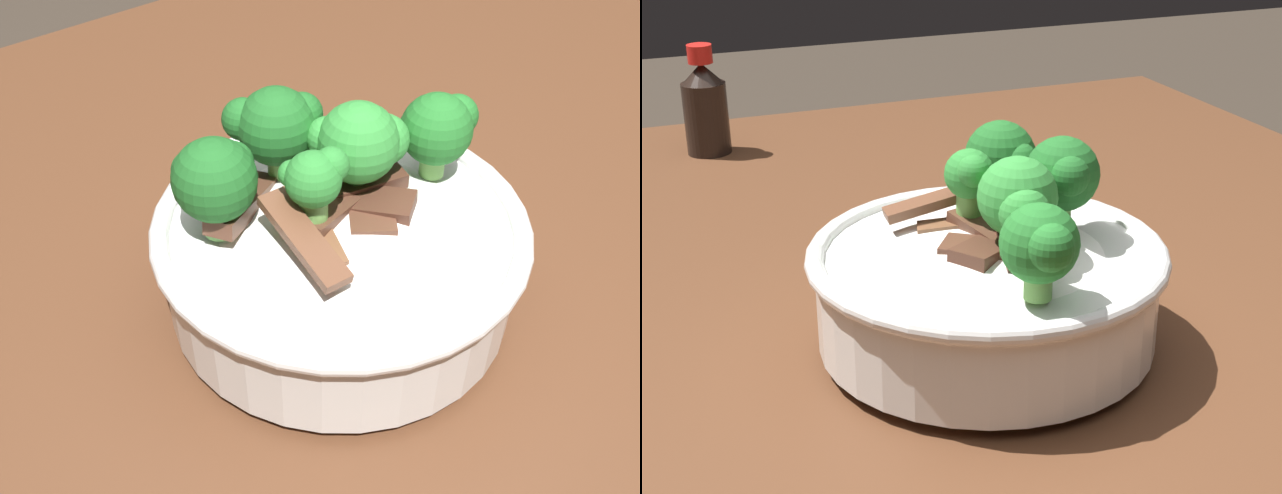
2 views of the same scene
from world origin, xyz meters
TOP-DOWN VIEW (x-y plane):
  - rice_bowl at (-0.20, 0.05)m, footprint 0.22×0.22m
  - soy_sauce_bottle at (-0.67, -0.05)m, footprint 0.04×0.04m

SIDE VIEW (x-z plane):
  - soy_sauce_bottle at x=-0.67m, z-range 0.82..0.93m
  - rice_bowl at x=-0.20m, z-range 0.82..0.95m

